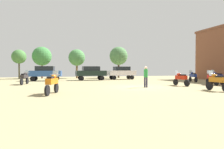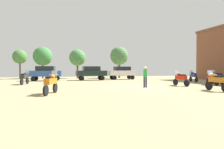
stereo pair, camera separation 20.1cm
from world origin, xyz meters
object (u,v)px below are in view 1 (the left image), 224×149
motorcycle_6 (25,77)px  motorcycle_4 (212,78)px  motorcycle_1 (217,81)px  motorcycle_7 (52,83)px  tree_3 (42,56)px  person_1 (146,75)px  car_3 (122,72)px  motorcycle_3 (181,78)px  car_1 (91,72)px  motorcycle_5 (193,76)px  tree_4 (119,56)px  tree_1 (19,57)px  tree_2 (77,58)px  motorcycle_2 (217,77)px  car_2 (45,72)px

motorcycle_6 → motorcycle_4: bearing=-7.7°
motorcycle_1 → motorcycle_7: (-11.49, 1.25, 0.01)m
motorcycle_1 → tree_3: size_ratio=0.39×
motorcycle_7 → person_1: size_ratio=1.22×
motorcycle_1 → car_3: size_ratio=0.49×
motorcycle_3 → car_1: car_1 is taller
motorcycle_5 → motorcycle_7: size_ratio=0.98×
motorcycle_5 → motorcycle_7: (-16.48, -7.71, 0.01)m
motorcycle_6 → motorcycle_7: 9.49m
car_3 → tree_4: tree_4 is taller
person_1 → tree_3: tree_3 is taller
motorcycle_3 → car_3: car_3 is taller
motorcycle_5 → tree_4: 15.03m
motorcycle_5 → tree_1: size_ratio=0.46×
car_3 → tree_2: 9.22m
tree_3 → tree_4: size_ratio=0.96×
tree_1 → motorcycle_6: bearing=-77.7°
motorcycle_3 → motorcycle_5: bearing=34.9°
tree_1 → tree_2: bearing=4.3°
car_3 → tree_4: bearing=-14.5°
motorcycle_7 → car_1: bearing=89.5°
motorcycle_2 → tree_4: 18.53m
tree_1 → car_3: bearing=-19.4°
motorcycle_4 → tree_4: tree_4 is taller
tree_1 → motorcycle_7: bearing=-75.1°
motorcycle_3 → motorcycle_6: motorcycle_6 is taller
motorcycle_1 → car_2: car_2 is taller
motorcycle_3 → car_2: (-12.97, 11.85, 0.46)m
motorcycle_5 → car_3: bearing=141.9°
motorcycle_2 → tree_1: bearing=147.0°
motorcycle_4 → motorcycle_7: size_ratio=0.94×
car_1 → person_1: 12.83m
motorcycle_5 → tree_2: size_ratio=0.42×
motorcycle_2 → motorcycle_4: 1.42m
motorcycle_5 → tree_1: 26.33m
car_1 → car_3: bearing=-81.4°
motorcycle_6 → person_1: size_ratio=1.26×
tree_3 → motorcycle_7: bearing=-84.2°
car_1 → car_2: size_ratio=0.97×
car_2 → tree_3: size_ratio=0.82×
tree_3 → person_1: bearing=-63.8°
car_2 → tree_1: size_ratio=0.94×
motorcycle_5 → car_1: car_1 is taller
motorcycle_5 → motorcycle_4: bearing=-92.3°
motorcycle_1 → tree_2: 24.98m
car_1 → car_3: size_ratio=1.00×
motorcycle_3 → person_1: bearing=-177.6°
motorcycle_5 → motorcycle_3: bearing=-123.7°
motorcycle_4 → tree_4: bearing=115.1°
motorcycle_5 → tree_3: tree_3 is taller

